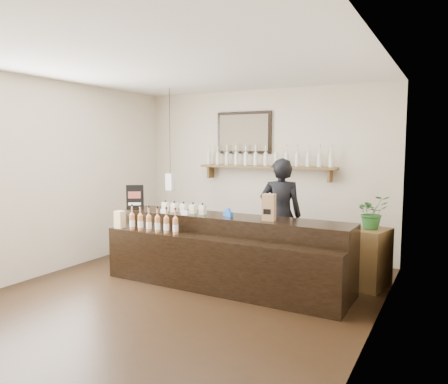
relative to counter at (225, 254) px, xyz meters
name	(u,v)px	position (x,y,z in m)	size (l,w,h in m)	color
ground	(183,295)	(-0.28, -0.58, -0.43)	(5.00, 5.00, 0.00)	black
room_shell	(182,158)	(-0.28, -0.58, 1.27)	(5.00, 5.00, 5.00)	beige
back_wall_decor	(252,152)	(-0.43, 1.80, 1.32)	(2.66, 0.96, 1.69)	brown
counter	(225,254)	(0.00, 0.00, 0.00)	(3.31, 0.96, 1.08)	black
promo_sign	(135,197)	(-1.54, 0.05, 0.67)	(0.23, 0.15, 0.36)	black
paper_bag	(269,207)	(0.60, 0.03, 0.65)	(0.16, 0.13, 0.34)	#9A6F4A
tape_dispenser	(228,213)	(0.00, 0.08, 0.53)	(0.15, 0.09, 0.11)	blue
side_cabinet	(371,259)	(1.72, 0.81, -0.04)	(0.51, 0.61, 0.78)	brown
potted_plant	(372,212)	(1.72, 0.81, 0.57)	(0.40, 0.34, 0.44)	#265B24
shopkeeper	(281,208)	(0.40, 0.97, 0.51)	(0.69, 0.45, 1.89)	black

